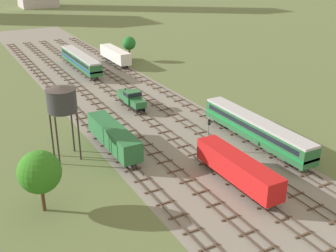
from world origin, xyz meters
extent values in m
plane|color=#5B6B3D|center=(0.00, 56.00, 0.00)|extent=(480.00, 480.00, 0.00)
cube|color=gray|center=(0.00, 56.00, 0.00)|extent=(23.36, 176.00, 0.01)
cube|color=#47382D|center=(-10.40, 57.00, 0.22)|extent=(0.07, 126.00, 0.15)
cube|color=#47382D|center=(-8.96, 57.00, 0.22)|extent=(0.07, 126.00, 0.15)
cube|color=brown|center=(-9.68, 10.50, 0.07)|extent=(2.40, 0.22, 0.14)
cube|color=brown|center=(-9.68, 13.50, 0.07)|extent=(2.40, 0.22, 0.14)
cube|color=brown|center=(-9.68, 16.50, 0.07)|extent=(2.40, 0.22, 0.14)
cube|color=brown|center=(-9.68, 19.50, 0.07)|extent=(2.40, 0.22, 0.14)
cube|color=brown|center=(-9.68, 22.50, 0.07)|extent=(2.40, 0.22, 0.14)
cube|color=brown|center=(-9.68, 25.50, 0.07)|extent=(2.40, 0.22, 0.14)
cube|color=brown|center=(-9.68, 28.50, 0.07)|extent=(2.40, 0.22, 0.14)
cube|color=brown|center=(-9.68, 31.50, 0.07)|extent=(2.40, 0.22, 0.14)
cube|color=brown|center=(-9.68, 34.50, 0.07)|extent=(2.40, 0.22, 0.14)
cube|color=brown|center=(-9.68, 37.50, 0.07)|extent=(2.40, 0.22, 0.14)
cube|color=brown|center=(-9.68, 40.50, 0.07)|extent=(2.40, 0.22, 0.14)
cube|color=brown|center=(-9.68, 43.50, 0.07)|extent=(2.40, 0.22, 0.14)
cube|color=brown|center=(-9.68, 46.50, 0.07)|extent=(2.40, 0.22, 0.14)
cube|color=brown|center=(-9.68, 49.50, 0.07)|extent=(2.40, 0.22, 0.14)
cube|color=brown|center=(-9.68, 52.50, 0.07)|extent=(2.40, 0.22, 0.14)
cube|color=brown|center=(-9.68, 55.50, 0.07)|extent=(2.40, 0.22, 0.14)
cube|color=brown|center=(-9.68, 58.50, 0.07)|extent=(2.40, 0.22, 0.14)
cube|color=brown|center=(-9.68, 61.50, 0.07)|extent=(2.40, 0.22, 0.14)
cube|color=brown|center=(-9.68, 64.50, 0.07)|extent=(2.40, 0.22, 0.14)
cube|color=brown|center=(-9.68, 67.50, 0.07)|extent=(2.40, 0.22, 0.14)
cube|color=brown|center=(-9.68, 70.50, 0.07)|extent=(2.40, 0.22, 0.14)
cube|color=brown|center=(-9.68, 73.50, 0.07)|extent=(2.40, 0.22, 0.14)
cube|color=brown|center=(-9.68, 76.50, 0.07)|extent=(2.40, 0.22, 0.14)
cube|color=brown|center=(-9.68, 79.50, 0.07)|extent=(2.40, 0.22, 0.14)
cube|color=brown|center=(-9.68, 82.50, 0.07)|extent=(2.40, 0.22, 0.14)
cube|color=brown|center=(-9.68, 85.50, 0.07)|extent=(2.40, 0.22, 0.14)
cube|color=brown|center=(-9.68, 88.50, 0.07)|extent=(2.40, 0.22, 0.14)
cube|color=brown|center=(-9.68, 91.50, 0.07)|extent=(2.40, 0.22, 0.14)
cube|color=brown|center=(-9.68, 94.50, 0.07)|extent=(2.40, 0.22, 0.14)
cube|color=brown|center=(-9.68, 97.50, 0.07)|extent=(2.40, 0.22, 0.14)
cube|color=brown|center=(-9.68, 100.50, 0.07)|extent=(2.40, 0.22, 0.14)
cube|color=brown|center=(-9.68, 103.50, 0.07)|extent=(2.40, 0.22, 0.14)
cube|color=brown|center=(-9.68, 106.50, 0.07)|extent=(2.40, 0.22, 0.14)
cube|color=brown|center=(-9.68, 109.50, 0.07)|extent=(2.40, 0.22, 0.14)
cube|color=brown|center=(-9.68, 112.50, 0.07)|extent=(2.40, 0.22, 0.14)
cube|color=brown|center=(-9.68, 115.50, 0.07)|extent=(2.40, 0.22, 0.14)
cube|color=brown|center=(-9.68, 118.50, 0.07)|extent=(2.40, 0.22, 0.14)
cube|color=#47382D|center=(-5.56, 57.00, 0.22)|extent=(0.07, 126.00, 0.15)
cube|color=#47382D|center=(-4.12, 57.00, 0.22)|extent=(0.07, 126.00, 0.15)
cube|color=brown|center=(-4.84, 7.50, 0.07)|extent=(2.40, 0.22, 0.14)
cube|color=brown|center=(-4.84, 10.50, 0.07)|extent=(2.40, 0.22, 0.14)
cube|color=brown|center=(-4.84, 13.50, 0.07)|extent=(2.40, 0.22, 0.14)
cube|color=brown|center=(-4.84, 16.50, 0.07)|extent=(2.40, 0.22, 0.14)
cube|color=brown|center=(-4.84, 19.50, 0.07)|extent=(2.40, 0.22, 0.14)
cube|color=brown|center=(-4.84, 22.50, 0.07)|extent=(2.40, 0.22, 0.14)
cube|color=brown|center=(-4.84, 25.50, 0.07)|extent=(2.40, 0.22, 0.14)
cube|color=brown|center=(-4.84, 28.50, 0.07)|extent=(2.40, 0.22, 0.14)
cube|color=brown|center=(-4.84, 31.50, 0.07)|extent=(2.40, 0.22, 0.14)
cube|color=brown|center=(-4.84, 34.50, 0.07)|extent=(2.40, 0.22, 0.14)
cube|color=brown|center=(-4.84, 37.50, 0.07)|extent=(2.40, 0.22, 0.14)
cube|color=brown|center=(-4.84, 40.50, 0.07)|extent=(2.40, 0.22, 0.14)
cube|color=brown|center=(-4.84, 43.50, 0.07)|extent=(2.40, 0.22, 0.14)
cube|color=brown|center=(-4.84, 46.50, 0.07)|extent=(2.40, 0.22, 0.14)
cube|color=brown|center=(-4.84, 49.50, 0.07)|extent=(2.40, 0.22, 0.14)
cube|color=brown|center=(-4.84, 52.50, 0.07)|extent=(2.40, 0.22, 0.14)
cube|color=brown|center=(-4.84, 55.50, 0.07)|extent=(2.40, 0.22, 0.14)
cube|color=brown|center=(-4.84, 58.50, 0.07)|extent=(2.40, 0.22, 0.14)
cube|color=brown|center=(-4.84, 61.50, 0.07)|extent=(2.40, 0.22, 0.14)
cube|color=brown|center=(-4.84, 64.50, 0.07)|extent=(2.40, 0.22, 0.14)
cube|color=brown|center=(-4.84, 67.50, 0.07)|extent=(2.40, 0.22, 0.14)
cube|color=brown|center=(-4.84, 70.50, 0.07)|extent=(2.40, 0.22, 0.14)
cube|color=brown|center=(-4.84, 73.50, 0.07)|extent=(2.40, 0.22, 0.14)
cube|color=brown|center=(-4.84, 76.50, 0.07)|extent=(2.40, 0.22, 0.14)
cube|color=brown|center=(-4.84, 79.50, 0.07)|extent=(2.40, 0.22, 0.14)
cube|color=brown|center=(-4.84, 82.50, 0.07)|extent=(2.40, 0.22, 0.14)
cube|color=brown|center=(-4.84, 85.50, 0.07)|extent=(2.40, 0.22, 0.14)
cube|color=brown|center=(-4.84, 88.50, 0.07)|extent=(2.40, 0.22, 0.14)
cube|color=brown|center=(-4.84, 91.50, 0.07)|extent=(2.40, 0.22, 0.14)
cube|color=brown|center=(-4.84, 94.50, 0.07)|extent=(2.40, 0.22, 0.14)
cube|color=brown|center=(-4.84, 97.50, 0.07)|extent=(2.40, 0.22, 0.14)
cube|color=brown|center=(-4.84, 100.50, 0.07)|extent=(2.40, 0.22, 0.14)
cube|color=brown|center=(-4.84, 103.50, 0.07)|extent=(2.40, 0.22, 0.14)
cube|color=brown|center=(-4.84, 106.50, 0.07)|extent=(2.40, 0.22, 0.14)
cube|color=brown|center=(-4.84, 109.50, 0.07)|extent=(2.40, 0.22, 0.14)
cube|color=brown|center=(-4.84, 112.50, 0.07)|extent=(2.40, 0.22, 0.14)
cube|color=brown|center=(-4.84, 115.50, 0.07)|extent=(2.40, 0.22, 0.14)
cube|color=brown|center=(-4.84, 118.50, 0.07)|extent=(2.40, 0.22, 0.14)
cube|color=#47382D|center=(-0.72, 57.00, 0.22)|extent=(0.07, 126.00, 0.15)
cube|color=#47382D|center=(0.72, 57.00, 0.22)|extent=(0.07, 126.00, 0.15)
cube|color=brown|center=(0.00, 4.50, 0.07)|extent=(2.40, 0.22, 0.14)
cube|color=brown|center=(0.00, 7.50, 0.07)|extent=(2.40, 0.22, 0.14)
cube|color=brown|center=(0.00, 10.50, 0.07)|extent=(2.40, 0.22, 0.14)
cube|color=brown|center=(0.00, 13.50, 0.07)|extent=(2.40, 0.22, 0.14)
cube|color=brown|center=(0.00, 16.50, 0.07)|extent=(2.40, 0.22, 0.14)
cube|color=brown|center=(0.00, 19.50, 0.07)|extent=(2.40, 0.22, 0.14)
cube|color=brown|center=(0.00, 22.50, 0.07)|extent=(2.40, 0.22, 0.14)
cube|color=brown|center=(0.00, 25.50, 0.07)|extent=(2.40, 0.22, 0.14)
cube|color=brown|center=(0.00, 28.50, 0.07)|extent=(2.40, 0.22, 0.14)
cube|color=brown|center=(0.00, 31.50, 0.07)|extent=(2.40, 0.22, 0.14)
cube|color=brown|center=(0.00, 34.50, 0.07)|extent=(2.40, 0.22, 0.14)
cube|color=brown|center=(0.00, 37.50, 0.07)|extent=(2.40, 0.22, 0.14)
cube|color=brown|center=(0.00, 40.50, 0.07)|extent=(2.40, 0.22, 0.14)
cube|color=brown|center=(0.00, 43.50, 0.07)|extent=(2.40, 0.22, 0.14)
cube|color=brown|center=(0.00, 46.50, 0.07)|extent=(2.40, 0.22, 0.14)
cube|color=brown|center=(0.00, 49.50, 0.07)|extent=(2.40, 0.22, 0.14)
cube|color=brown|center=(0.00, 52.50, 0.07)|extent=(2.40, 0.22, 0.14)
cube|color=brown|center=(0.00, 55.50, 0.07)|extent=(2.40, 0.22, 0.14)
cube|color=brown|center=(0.00, 58.50, 0.07)|extent=(2.40, 0.22, 0.14)
cube|color=brown|center=(0.00, 61.50, 0.07)|extent=(2.40, 0.22, 0.14)
cube|color=brown|center=(0.00, 64.50, 0.07)|extent=(2.40, 0.22, 0.14)
cube|color=brown|center=(0.00, 67.50, 0.07)|extent=(2.40, 0.22, 0.14)
cube|color=brown|center=(0.00, 70.50, 0.07)|extent=(2.40, 0.22, 0.14)
cube|color=brown|center=(0.00, 73.50, 0.07)|extent=(2.40, 0.22, 0.14)
cube|color=brown|center=(0.00, 76.50, 0.07)|extent=(2.40, 0.22, 0.14)
cube|color=brown|center=(0.00, 79.50, 0.07)|extent=(2.40, 0.22, 0.14)
cube|color=brown|center=(0.00, 82.50, 0.07)|extent=(2.40, 0.22, 0.14)
cube|color=brown|center=(0.00, 85.50, 0.07)|extent=(2.40, 0.22, 0.14)
cube|color=brown|center=(0.00, 88.50, 0.07)|extent=(2.40, 0.22, 0.14)
cube|color=brown|center=(0.00, 91.50, 0.07)|extent=(2.40, 0.22, 0.14)
cube|color=brown|center=(0.00, 94.50, 0.07)|extent=(2.40, 0.22, 0.14)
cube|color=brown|center=(0.00, 97.50, 0.07)|extent=(2.40, 0.22, 0.14)
cube|color=brown|center=(0.00, 100.50, 0.07)|extent=(2.40, 0.22, 0.14)
cube|color=brown|center=(0.00, 103.50, 0.07)|extent=(2.40, 0.22, 0.14)
cube|color=brown|center=(0.00, 106.50, 0.07)|extent=(2.40, 0.22, 0.14)
cube|color=brown|center=(0.00, 109.50, 0.07)|extent=(2.40, 0.22, 0.14)
cube|color=brown|center=(0.00, 112.50, 0.07)|extent=(2.40, 0.22, 0.14)
cube|color=brown|center=(0.00, 115.50, 0.07)|extent=(2.40, 0.22, 0.14)
cube|color=brown|center=(0.00, 118.50, 0.07)|extent=(2.40, 0.22, 0.14)
cube|color=#47382D|center=(4.12, 57.00, 0.22)|extent=(0.07, 126.00, 0.15)
cube|color=#47382D|center=(5.56, 57.00, 0.22)|extent=(0.07, 126.00, 0.15)
cube|color=brown|center=(4.84, 10.50, 0.07)|extent=(2.40, 0.22, 0.14)
cube|color=brown|center=(4.84, 13.50, 0.07)|extent=(2.40, 0.22, 0.14)
cube|color=brown|center=(4.84, 16.50, 0.07)|extent=(2.40, 0.22, 0.14)
cube|color=brown|center=(4.84, 19.50, 0.07)|extent=(2.40, 0.22, 0.14)
cube|color=brown|center=(4.84, 22.50, 0.07)|extent=(2.40, 0.22, 0.14)
cube|color=brown|center=(4.84, 25.50, 0.07)|extent=(2.40, 0.22, 0.14)
cube|color=brown|center=(4.84, 28.50, 0.07)|extent=(2.40, 0.22, 0.14)
cube|color=brown|center=(4.84, 31.50, 0.07)|extent=(2.40, 0.22, 0.14)
cube|color=brown|center=(4.84, 34.50, 0.07)|extent=(2.40, 0.22, 0.14)
cube|color=brown|center=(4.84, 37.50, 0.07)|extent=(2.40, 0.22, 0.14)
cube|color=brown|center=(4.84, 40.50, 0.07)|extent=(2.40, 0.22, 0.14)
cube|color=brown|center=(4.84, 43.50, 0.07)|extent=(2.40, 0.22, 0.14)
cube|color=brown|center=(4.84, 46.50, 0.07)|extent=(2.40, 0.22, 0.14)
cube|color=brown|center=(4.84, 49.50, 0.07)|extent=(2.40, 0.22, 0.14)
cube|color=brown|center=(4.84, 52.50, 0.07)|extent=(2.40, 0.22, 0.14)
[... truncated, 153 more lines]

